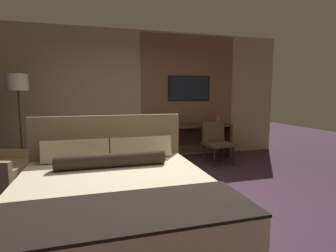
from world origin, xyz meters
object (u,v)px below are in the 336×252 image
at_px(desk_chair, 216,139).
at_px(desk, 192,135).
at_px(tv, 189,88).
at_px(vase_short, 217,120).
at_px(book, 170,125).
at_px(vase_tall, 177,116).
at_px(bed, 115,201).
at_px(floor_lamp, 18,91).

bearing_deg(desk_chair, desk, 109.50).
relative_size(tv, vase_short, 6.13).
bearing_deg(book, vase_tall, 30.98).
bearing_deg(vase_tall, book, -149.02).
bearing_deg(vase_tall, desk_chair, -49.67).
height_order(desk, desk_chair, desk_chair).
bearing_deg(bed, floor_lamp, 120.61).
xyz_separation_m(desk, vase_tall, (-0.33, 0.09, 0.43)).
distance_m(floor_lamp, book, 2.94).
distance_m(floor_lamp, vase_short, 4.05).
height_order(bed, desk, bed).
bearing_deg(desk, floor_lamp, -173.31).
xyz_separation_m(bed, floor_lamp, (-1.42, 2.41, 1.16)).
distance_m(vase_tall, vase_short, 0.95).
bearing_deg(book, desk_chair, -36.24).
relative_size(bed, desk, 1.30).
xyz_separation_m(tv, book, (-0.53, -0.26, -0.80)).
bearing_deg(bed, vase_tall, 60.86).
distance_m(desk_chair, vase_tall, 1.04).
height_order(desk, tv, tv).
distance_m(desk, desk_chair, 0.69).
bearing_deg(book, tv, 25.91).
xyz_separation_m(tv, desk_chair, (0.28, -0.86, -1.05)).
relative_size(desk_chair, floor_lamp, 0.49).
relative_size(bed, floor_lamp, 1.25).
distance_m(desk, tv, 1.08).
bearing_deg(vase_short, vase_tall, 174.40).
height_order(desk_chair, vase_tall, vase_tall).
relative_size(tv, floor_lamp, 0.56).
relative_size(desk_chair, vase_tall, 2.30).
bearing_deg(vase_short, desk, 179.75).
bearing_deg(floor_lamp, vase_tall, 9.07).
bearing_deg(vase_short, tv, 159.56).
xyz_separation_m(tv, floor_lamp, (-3.36, -0.62, -0.07)).
xyz_separation_m(desk, desk_chair, (0.28, -0.63, 0.00)).
distance_m(bed, desk_chair, 3.11).
relative_size(floor_lamp, book, 7.24).
xyz_separation_m(desk_chair, vase_tall, (-0.61, 0.72, 0.43)).
bearing_deg(desk, bed, -124.71).
distance_m(bed, vase_short, 3.82).
relative_size(bed, tv, 2.24).
relative_size(desk, vase_short, 10.52).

